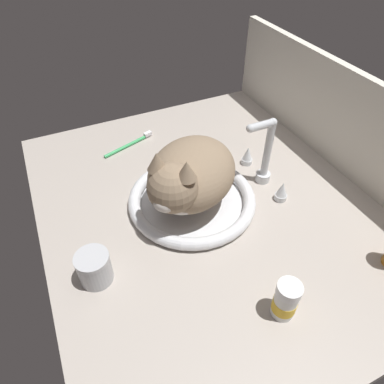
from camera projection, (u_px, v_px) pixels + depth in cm
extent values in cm
cube|color=#ADA399|center=(206.00, 208.00, 91.45)|extent=(100.84, 82.25, 3.00)
cube|color=silver|center=(345.00, 127.00, 95.15)|extent=(100.84, 2.40, 30.36)
torus|color=white|center=(192.00, 199.00, 89.49)|extent=(32.89, 32.89, 3.15)
cylinder|color=white|center=(192.00, 202.00, 90.36)|extent=(28.16, 28.16, 0.60)
cylinder|color=silver|center=(263.00, 177.00, 96.43)|extent=(4.00, 4.00, 2.51)
cylinder|color=silver|center=(268.00, 149.00, 90.04)|extent=(2.00, 2.00, 16.21)
sphere|color=silver|center=(273.00, 122.00, 84.51)|extent=(2.20, 2.20, 2.20)
cylinder|color=silver|center=(262.00, 125.00, 83.51)|extent=(2.00, 6.45, 2.00)
sphere|color=silver|center=(250.00, 128.00, 82.52)|extent=(2.10, 2.10, 2.10)
cylinder|color=silver|center=(247.00, 161.00, 102.33)|extent=(3.20, 3.20, 1.60)
cone|color=silver|center=(248.00, 153.00, 100.41)|extent=(2.88, 2.88, 4.04)
cylinder|color=silver|center=(280.00, 197.00, 91.15)|extent=(3.20, 3.20, 1.60)
cone|color=silver|center=(282.00, 189.00, 89.22)|extent=(2.88, 2.88, 4.04)
ellipsoid|color=#8C755B|center=(192.00, 173.00, 83.50)|extent=(31.65, 32.18, 14.40)
sphere|color=#8C755B|center=(173.00, 188.00, 74.57)|extent=(11.37, 11.37, 11.37)
cone|color=#8C755B|center=(187.00, 170.00, 69.35)|extent=(4.32, 4.32, 4.26)
cone|color=#8C755B|center=(157.00, 161.00, 71.44)|extent=(4.32, 4.32, 4.26)
ellipsoid|color=silver|center=(164.00, 204.00, 72.51)|extent=(5.85, 5.69, 3.64)
ellipsoid|color=silver|center=(176.00, 198.00, 78.20)|extent=(13.04, 12.56, 7.92)
cylinder|color=#8C755B|center=(213.00, 158.00, 96.81)|extent=(9.62, 10.53, 3.20)
cylinder|color=#B2B5BA|center=(95.00, 269.00, 71.83)|extent=(7.01, 7.01, 6.38)
cylinder|color=silver|center=(91.00, 259.00, 69.31)|extent=(7.15, 7.15, 1.00)
cylinder|color=white|center=(287.00, 302.00, 66.00)|extent=(4.54, 4.54, 7.18)
cylinder|color=gold|center=(286.00, 303.00, 66.39)|extent=(4.68, 4.68, 2.87)
cylinder|color=white|center=(291.00, 289.00, 62.86)|extent=(4.77, 4.77, 2.01)
cylinder|color=#3FB266|center=(125.00, 147.00, 108.19)|extent=(5.93, 14.81, 1.00)
cube|color=white|center=(148.00, 134.00, 112.32)|extent=(1.98, 2.85, 1.20)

